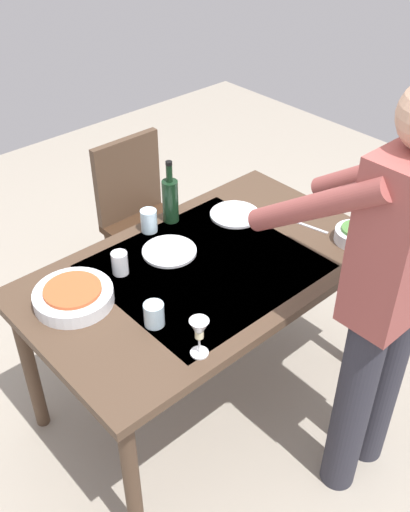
{
  "coord_description": "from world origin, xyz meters",
  "views": [
    {
      "loc": [
        1.27,
        1.41,
        2.22
      ],
      "look_at": [
        0.0,
        0.0,
        0.81
      ],
      "focal_mm": 41.19,
      "sensor_mm": 36.0,
      "label": 1
    }
  ],
  "objects_px": {
    "wine_glass_left": "(199,331)",
    "person_server": "(389,288)",
    "wine_bottle": "(170,199)",
    "side_bowl_salad": "(356,235)",
    "dining_table": "(205,281)",
    "water_cup_near_left": "(120,263)",
    "chair_near": "(141,212)",
    "dinner_plate_near": "(169,251)",
    "water_cup_near_right": "(149,221)",
    "dinner_plate_far": "(235,214)",
    "water_cup_far_left": "(154,314)",
    "serving_bowl_pasta": "(73,296)"
  },
  "relations": [
    {
      "from": "person_server",
      "to": "side_bowl_salad",
      "type": "bearing_deg",
      "value": -135.13
    },
    {
      "from": "water_cup_near_right",
      "to": "side_bowl_salad",
      "type": "relative_size",
      "value": 0.57
    },
    {
      "from": "wine_bottle",
      "to": "side_bowl_salad",
      "type": "xyz_separation_m",
      "value": [
        -0.48,
        0.66,
        -0.08
      ]
    },
    {
      "from": "wine_glass_left",
      "to": "side_bowl_salad",
      "type": "relative_size",
      "value": 0.84
    },
    {
      "from": "dinner_plate_far",
      "to": "chair_near",
      "type": "bearing_deg",
      "value": -81.98
    },
    {
      "from": "wine_glass_left",
      "to": "water_cup_far_left",
      "type": "height_order",
      "value": "wine_glass_left"
    },
    {
      "from": "wine_glass_left",
      "to": "wine_bottle",
      "type": "bearing_deg",
      "value": -122.85
    },
    {
      "from": "wine_glass_left",
      "to": "dinner_plate_near",
      "type": "relative_size",
      "value": 0.66
    },
    {
      "from": "water_cup_near_left",
      "to": "water_cup_far_left",
      "type": "xyz_separation_m",
      "value": [
        0.08,
        0.33,
        -0.0
      ]
    },
    {
      "from": "water_cup_near_right",
      "to": "dinner_plate_far",
      "type": "distance_m",
      "value": 0.41
    },
    {
      "from": "chair_near",
      "to": "wine_glass_left",
      "type": "relative_size",
      "value": 6.03
    },
    {
      "from": "side_bowl_salad",
      "to": "dinner_plate_near",
      "type": "xyz_separation_m",
      "value": [
        0.65,
        -0.47,
        -0.03
      ]
    },
    {
      "from": "serving_bowl_pasta",
      "to": "wine_glass_left",
      "type": "bearing_deg",
      "value": 108.81
    },
    {
      "from": "person_server",
      "to": "side_bowl_salad",
      "type": "relative_size",
      "value": 9.38
    },
    {
      "from": "water_cup_near_right",
      "to": "water_cup_far_left",
      "type": "distance_m",
      "value": 0.6
    },
    {
      "from": "person_server",
      "to": "wine_glass_left",
      "type": "bearing_deg",
      "value": -32.26
    },
    {
      "from": "dining_table",
      "to": "wine_bottle",
      "type": "bearing_deg",
      "value": -107.85
    },
    {
      "from": "side_bowl_salad",
      "to": "water_cup_near_left",
      "type": "bearing_deg",
      "value": -29.34
    },
    {
      "from": "wine_bottle",
      "to": "side_bowl_salad",
      "type": "distance_m",
      "value": 0.82
    },
    {
      "from": "wine_bottle",
      "to": "wine_glass_left",
      "type": "xyz_separation_m",
      "value": [
        0.46,
        0.71,
        -0.01
      ]
    },
    {
      "from": "dining_table",
      "to": "water_cup_near_left",
      "type": "bearing_deg",
      "value": -34.53
    },
    {
      "from": "wine_glass_left",
      "to": "water_cup_far_left",
      "type": "relative_size",
      "value": 1.65
    },
    {
      "from": "water_cup_far_left",
      "to": "water_cup_near_right",
      "type": "bearing_deg",
      "value": -125.95
    },
    {
      "from": "wine_glass_left",
      "to": "water_cup_near_right",
      "type": "distance_m",
      "value": 0.78
    },
    {
      "from": "chair_near",
      "to": "dinner_plate_near",
      "type": "relative_size",
      "value": 3.96
    },
    {
      "from": "side_bowl_salad",
      "to": "dining_table",
      "type": "bearing_deg",
      "value": -26.7
    },
    {
      "from": "wine_bottle",
      "to": "dinner_plate_near",
      "type": "relative_size",
      "value": 1.29
    },
    {
      "from": "dinner_plate_far",
      "to": "water_cup_far_left",
      "type": "bearing_deg",
      "value": 24.16
    },
    {
      "from": "wine_bottle",
      "to": "water_cup_near_left",
      "type": "distance_m",
      "value": 0.43
    },
    {
      "from": "dinner_plate_near",
      "to": "dinner_plate_far",
      "type": "xyz_separation_m",
      "value": [
        -0.41,
        -0.02,
        0.0
      ]
    },
    {
      "from": "dining_table",
      "to": "dinner_plate_near",
      "type": "distance_m",
      "value": 0.2
    },
    {
      "from": "person_server",
      "to": "serving_bowl_pasta",
      "type": "distance_m",
      "value": 1.13
    },
    {
      "from": "wine_glass_left",
      "to": "dinner_plate_far",
      "type": "distance_m",
      "value": 0.89
    },
    {
      "from": "person_server",
      "to": "wine_bottle",
      "type": "distance_m",
      "value": 1.06
    },
    {
      "from": "water_cup_near_right",
      "to": "serving_bowl_pasta",
      "type": "relative_size",
      "value": 0.34
    },
    {
      "from": "person_server",
      "to": "water_cup_far_left",
      "type": "relative_size",
      "value": 18.43
    },
    {
      "from": "serving_bowl_pasta",
      "to": "side_bowl_salad",
      "type": "height_order",
      "value": "same"
    },
    {
      "from": "wine_glass_left",
      "to": "dinner_plate_near",
      "type": "bearing_deg",
      "value": -119.42
    },
    {
      "from": "wine_glass_left",
      "to": "water_cup_near_left",
      "type": "bearing_deg",
      "value": -96.44
    },
    {
      "from": "wine_glass_left",
      "to": "side_bowl_salad",
      "type": "distance_m",
      "value": 0.95
    },
    {
      "from": "water_cup_near_right",
      "to": "dinner_plate_far",
      "type": "relative_size",
      "value": 0.45
    },
    {
      "from": "wine_glass_left",
      "to": "serving_bowl_pasta",
      "type": "relative_size",
      "value": 0.5
    },
    {
      "from": "chair_near",
      "to": "water_cup_near_right",
      "type": "bearing_deg",
      "value": 58.76
    },
    {
      "from": "water_cup_near_right",
      "to": "side_bowl_salad",
      "type": "distance_m",
      "value": 0.9
    },
    {
      "from": "person_server",
      "to": "wine_glass_left",
      "type": "relative_size",
      "value": 11.19
    },
    {
      "from": "wine_glass_left",
      "to": "person_server",
      "type": "bearing_deg",
      "value": 147.74
    },
    {
      "from": "dining_table",
      "to": "side_bowl_salad",
      "type": "relative_size",
      "value": 8.26
    },
    {
      "from": "water_cup_near_left",
      "to": "chair_near",
      "type": "bearing_deg",
      "value": -131.46
    },
    {
      "from": "dining_table",
      "to": "dinner_plate_near",
      "type": "relative_size",
      "value": 6.46
    },
    {
      "from": "chair_near",
      "to": "dining_table",
      "type": "bearing_deg",
      "value": 71.76
    }
  ]
}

